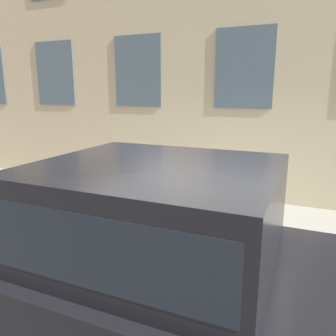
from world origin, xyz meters
The scene contains 6 objects.
ground_plane centered at (0.00, 0.00, 0.00)m, with size 80.00×80.00×0.00m, color #514F4C.
sidewalk centered at (1.49, 0.00, 0.07)m, with size 2.98×60.00×0.13m.
building_facade centered at (3.13, 0.00, 3.92)m, with size 0.33×40.00×7.83m.
fire_hydrant centered at (0.46, 0.30, 0.55)m, with size 0.32×0.44×0.81m.
person centered at (0.54, 0.88, 0.83)m, with size 0.28×0.19×1.17m.
parked_car_charcoal_near centered at (-1.42, -0.13, 0.99)m, with size 2.10×4.26×1.80m.
Camera 1 is at (-3.90, -1.33, 2.41)m, focal length 35.00 mm.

